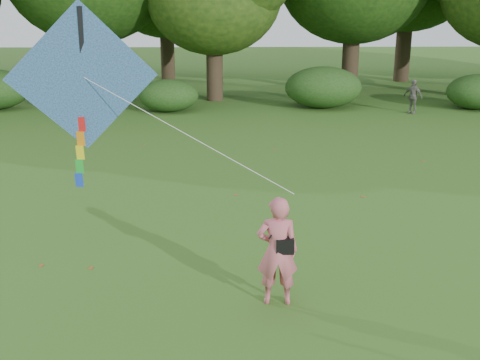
{
  "coord_description": "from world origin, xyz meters",
  "views": [
    {
      "loc": [
        -1.34,
        -9.47,
        5.09
      ],
      "look_at": [
        -1.11,
        2.0,
        1.5
      ],
      "focal_mm": 45.0,
      "sensor_mm": 36.0,
      "label": 1
    }
  ],
  "objects_px": {
    "man_kite_flyer": "(277,251)",
    "bystander_right": "(413,96)",
    "bystander_left": "(47,91)",
    "flying_kite": "(83,79)"
  },
  "relations": [
    {
      "from": "man_kite_flyer",
      "to": "bystander_right",
      "type": "distance_m",
      "value": 18.24
    },
    {
      "from": "flying_kite",
      "to": "man_kite_flyer",
      "type": "bearing_deg",
      "value": -21.09
    },
    {
      "from": "man_kite_flyer",
      "to": "flying_kite",
      "type": "xyz_separation_m",
      "value": [
        -3.32,
        1.28,
        2.69
      ]
    },
    {
      "from": "bystander_left",
      "to": "bystander_right",
      "type": "xyz_separation_m",
      "value": [
        16.34,
        -1.58,
        -0.03
      ]
    },
    {
      "from": "man_kite_flyer",
      "to": "flying_kite",
      "type": "height_order",
      "value": "flying_kite"
    },
    {
      "from": "bystander_left",
      "to": "bystander_right",
      "type": "bearing_deg",
      "value": -41.32
    },
    {
      "from": "man_kite_flyer",
      "to": "bystander_right",
      "type": "bearing_deg",
      "value": -111.45
    },
    {
      "from": "man_kite_flyer",
      "to": "flying_kite",
      "type": "relative_size",
      "value": 0.4
    },
    {
      "from": "bystander_left",
      "to": "flying_kite",
      "type": "height_order",
      "value": "flying_kite"
    },
    {
      "from": "man_kite_flyer",
      "to": "bystander_left",
      "type": "bearing_deg",
      "value": -61.63
    }
  ]
}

